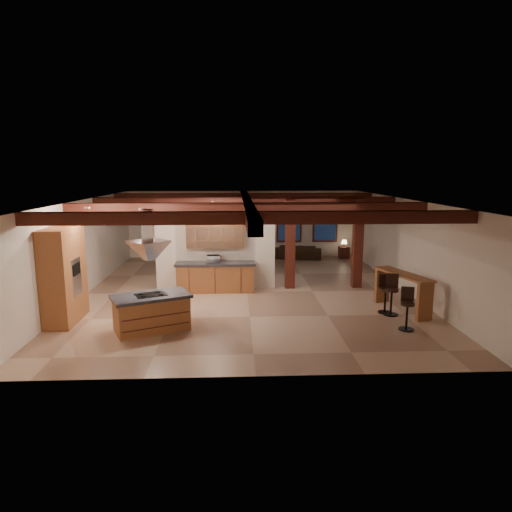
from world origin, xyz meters
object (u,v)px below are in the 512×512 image
Objects in this scene: sofa at (298,252)px; kitchen_island at (152,312)px; bar_counter at (403,286)px; dining_table at (234,265)px.

kitchen_island is at bearing 72.80° from sofa.
bar_counter reaches higher than kitchen_island.
kitchen_island is 10.06m from sofa.
bar_counter is (6.53, 1.25, 0.26)m from kitchen_island.
sofa is at bearing 62.03° from kitchen_island.
sofa is (4.72, 8.88, -0.15)m from kitchen_island.
sofa is at bearing 32.72° from dining_table.
dining_table is at bearing 55.45° from sofa.
sofa is 7.86m from bar_counter.
kitchen_island is at bearing -119.46° from dining_table.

